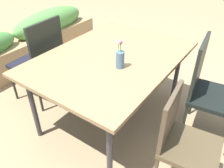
% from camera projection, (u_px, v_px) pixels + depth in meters
% --- Properties ---
extents(ground_plane, '(12.00, 12.00, 0.00)m').
position_uv_depth(ground_plane, '(117.00, 113.00, 2.64)').
color(ground_plane, '#9E7F5B').
extents(dining_table, '(1.59, 1.15, 0.77)m').
position_uv_depth(dining_table, '(112.00, 60.00, 2.19)').
color(dining_table, '#8C704C').
rests_on(dining_table, ground).
extents(chair_near_right, '(0.52, 0.52, 1.00)m').
position_uv_depth(chair_near_right, '(209.00, 87.00, 2.11)').
color(chair_near_right, black).
rests_on(chair_near_right, ground).
extents(chair_far_side, '(0.52, 0.52, 1.01)m').
position_uv_depth(chair_far_side, '(41.00, 58.00, 2.57)').
color(chair_far_side, black).
rests_on(chair_far_side, ground).
extents(chair_near_left, '(0.45, 0.45, 0.89)m').
position_uv_depth(chair_near_left, '(182.00, 139.00, 1.65)').
color(chair_near_left, '#4C3F29').
rests_on(chair_near_left, ground).
extents(flower_vase, '(0.07, 0.07, 0.27)m').
position_uv_depth(flower_vase, '(120.00, 58.00, 1.93)').
color(flower_vase, slate).
rests_on(flower_vase, dining_table).
extents(planter_box, '(2.96, 0.41, 0.75)m').
position_uv_depth(planter_box, '(18.00, 48.00, 3.27)').
color(planter_box, '#9E7F56').
rests_on(planter_box, ground).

